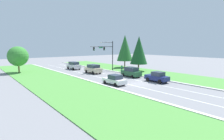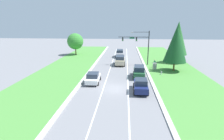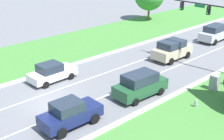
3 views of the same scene
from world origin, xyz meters
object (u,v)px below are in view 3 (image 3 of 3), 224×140
white_sedan (52,72)px  traffic_signal_mast (215,19)px  utility_cabinet (215,83)px  fire_hydrant (196,104)px  champagne_suv (172,50)px  forest_suv (140,85)px  silver_suv (215,33)px  navy_sedan (70,114)px

white_sedan → traffic_signal_mast: bearing=56.5°
utility_cabinet → fire_hydrant: utility_cabinet is taller
champagne_suv → fire_hydrant: size_ratio=6.76×
forest_suv → silver_suv: bearing=105.5°
white_sedan → champagne_suv: bearing=71.7°
champagne_suv → utility_cabinet: (7.17, -3.60, -0.39)m
navy_sedan → forest_suv: (0.26, 6.76, 0.09)m
traffic_signal_mast → champagne_suv: (-4.29, -0.37, -3.97)m
navy_sedan → silver_suv: (-3.72, 25.04, 0.15)m
traffic_signal_mast → silver_suv: traffic_signal_mast is taller
navy_sedan → traffic_signal_mast: bearing=88.1°
champagne_suv → forest_suv: size_ratio=1.00×
forest_suv → traffic_signal_mast: bearing=89.0°
silver_suv → fire_hydrant: bearing=-65.6°
traffic_signal_mast → white_sedan: traffic_signal_mast is taller
traffic_signal_mast → utility_cabinet: bearing=-54.0°
champagne_suv → fire_hydrant: champagne_suv is taller
traffic_signal_mast → silver_suv: bearing=117.5°
forest_suv → navy_sedan: bearing=-89.0°
silver_suv → utility_cabinet: size_ratio=3.61×
traffic_signal_mast → fire_hydrant: (3.51, -7.68, -4.71)m
traffic_signal_mast → forest_suv: 10.20m
champagne_suv → white_sedan: bearing=-107.5°
navy_sedan → white_sedan: size_ratio=0.99×
utility_cabinet → fire_hydrant: size_ratio=1.96×
traffic_signal_mast → navy_sedan: size_ratio=1.74×
traffic_signal_mast → forest_suv: bearing=-94.2°
navy_sedan → utility_cabinet: 12.72m
fire_hydrant → silver_suv: bearing=116.2°
forest_suv → silver_suv: silver_suv is taller
navy_sedan → utility_cabinet: bearing=74.0°
white_sedan → forest_suv: size_ratio=0.93×
traffic_signal_mast → navy_sedan: traffic_signal_mast is taller
champagne_suv → silver_suv: bearing=92.0°
navy_sedan → white_sedan: navy_sedan is taller
utility_cabinet → fire_hydrant: 3.78m
champagne_suv → white_sedan: 13.12m
forest_suv → fire_hydrant: 4.56m
white_sedan → utility_cabinet: size_ratio=3.21×
traffic_signal_mast → white_sedan: 15.85m
fire_hydrant → navy_sedan: bearing=-117.8°
utility_cabinet → forest_suv: bearing=-123.5°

